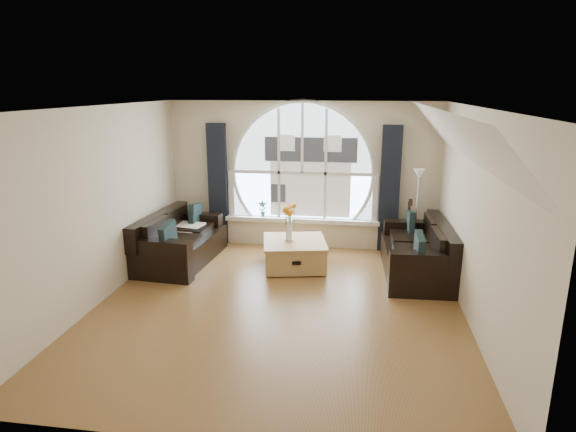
# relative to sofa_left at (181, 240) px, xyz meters

# --- Properties ---
(ground) EXTENTS (5.00, 5.50, 0.01)m
(ground) POSITION_rel_sofa_left_xyz_m (1.94, -1.48, -0.40)
(ground) COLOR brown
(ground) RESTS_ON ground
(ceiling) EXTENTS (5.00, 5.50, 0.01)m
(ceiling) POSITION_rel_sofa_left_xyz_m (1.94, -1.48, 2.30)
(ceiling) COLOR silver
(ceiling) RESTS_ON ground
(wall_back) EXTENTS (5.00, 0.01, 2.70)m
(wall_back) POSITION_rel_sofa_left_xyz_m (1.94, 1.27, 0.95)
(wall_back) COLOR beige
(wall_back) RESTS_ON ground
(wall_front) EXTENTS (5.00, 0.01, 2.70)m
(wall_front) POSITION_rel_sofa_left_xyz_m (1.94, -4.23, 0.95)
(wall_front) COLOR beige
(wall_front) RESTS_ON ground
(wall_left) EXTENTS (0.01, 5.50, 2.70)m
(wall_left) POSITION_rel_sofa_left_xyz_m (-0.56, -1.48, 0.95)
(wall_left) COLOR beige
(wall_left) RESTS_ON ground
(wall_right) EXTENTS (0.01, 5.50, 2.70)m
(wall_right) POSITION_rel_sofa_left_xyz_m (4.44, -1.48, 0.95)
(wall_right) COLOR beige
(wall_right) RESTS_ON ground
(attic_slope) EXTENTS (0.92, 5.50, 0.72)m
(attic_slope) POSITION_rel_sofa_left_xyz_m (4.14, -1.48, 1.95)
(attic_slope) COLOR silver
(attic_slope) RESTS_ON ground
(arched_window) EXTENTS (2.60, 0.06, 2.15)m
(arched_window) POSITION_rel_sofa_left_xyz_m (1.94, 1.24, 1.23)
(arched_window) COLOR silver
(arched_window) RESTS_ON wall_back
(window_sill) EXTENTS (2.90, 0.22, 0.08)m
(window_sill) POSITION_rel_sofa_left_xyz_m (1.94, 1.17, 0.11)
(window_sill) COLOR white
(window_sill) RESTS_ON wall_back
(window_frame) EXTENTS (2.76, 0.08, 2.15)m
(window_frame) POSITION_rel_sofa_left_xyz_m (1.94, 1.21, 1.23)
(window_frame) COLOR white
(window_frame) RESTS_ON wall_back
(neighbor_house) EXTENTS (1.70, 0.02, 1.50)m
(neighbor_house) POSITION_rel_sofa_left_xyz_m (2.09, 1.23, 1.10)
(neighbor_house) COLOR silver
(neighbor_house) RESTS_ON wall_back
(curtain_left) EXTENTS (0.35, 0.12, 2.30)m
(curtain_left) POSITION_rel_sofa_left_xyz_m (0.34, 1.15, 0.75)
(curtain_left) COLOR black
(curtain_left) RESTS_ON ground
(curtain_right) EXTENTS (0.35, 0.12, 2.30)m
(curtain_right) POSITION_rel_sofa_left_xyz_m (3.54, 1.15, 0.75)
(curtain_right) COLOR black
(curtain_right) RESTS_ON ground
(sofa_left) EXTENTS (1.11, 1.98, 0.85)m
(sofa_left) POSITION_rel_sofa_left_xyz_m (0.00, 0.00, 0.00)
(sofa_left) COLOR black
(sofa_left) RESTS_ON ground
(sofa_right) EXTENTS (1.04, 1.97, 0.86)m
(sofa_right) POSITION_rel_sofa_left_xyz_m (3.94, -0.03, 0.00)
(sofa_right) COLOR black
(sofa_right) RESTS_ON ground
(coffee_chest) EXTENTS (1.20, 1.20, 0.50)m
(coffee_chest) POSITION_rel_sofa_left_xyz_m (1.96, 0.04, -0.15)
(coffee_chest) COLOR #A47F48
(coffee_chest) RESTS_ON ground
(throw_blanket) EXTENTS (0.63, 0.63, 0.10)m
(throw_blanket) POSITION_rel_sofa_left_xyz_m (-0.03, 0.30, 0.10)
(throw_blanket) COLOR silver
(throw_blanket) RESTS_ON sofa_left
(vase_flowers) EXTENTS (0.24, 0.24, 0.70)m
(vase_flowers) POSITION_rel_sofa_left_xyz_m (1.87, 0.04, 0.45)
(vase_flowers) COLOR white
(vase_flowers) RESTS_ON coffee_chest
(floor_lamp) EXTENTS (0.24, 0.24, 1.60)m
(floor_lamp) POSITION_rel_sofa_left_xyz_m (3.99, 0.75, 0.40)
(floor_lamp) COLOR #B2B2B2
(floor_lamp) RESTS_ON ground
(guitar) EXTENTS (0.41, 0.32, 1.06)m
(guitar) POSITION_rel_sofa_left_xyz_m (3.89, 0.94, 0.13)
(guitar) COLOR brown
(guitar) RESTS_ON ground
(potted_plant) EXTENTS (0.18, 0.14, 0.30)m
(potted_plant) POSITION_rel_sofa_left_xyz_m (1.20, 1.17, 0.30)
(potted_plant) COLOR #1E6023
(potted_plant) RESTS_ON window_sill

